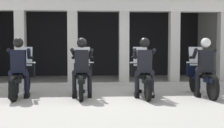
{
  "coord_description": "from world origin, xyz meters",
  "views": [
    {
      "loc": [
        -0.51,
        -8.22,
        1.32
      ],
      "look_at": [
        0.0,
        0.08,
        0.87
      ],
      "focal_mm": 47.57,
      "sensor_mm": 36.0,
      "label": 1
    }
  ],
  "objects_px": {
    "police_officer_far_right": "(205,62)",
    "motorcycle_center_left": "(82,78)",
    "police_officer_far_left": "(19,62)",
    "motorcycle_far_left": "(22,78)",
    "police_officer_center_right": "(144,62)",
    "motorcycle_center_right": "(143,78)",
    "motorcycle_far_right": "(201,77)",
    "police_officer_center_left": "(82,62)"
  },
  "relations": [
    {
      "from": "motorcycle_far_left",
      "to": "police_officer_far_left",
      "type": "distance_m",
      "value": 0.52
    },
    {
      "from": "police_officer_center_left",
      "to": "police_officer_far_right",
      "type": "distance_m",
      "value": 3.3
    },
    {
      "from": "motorcycle_center_right",
      "to": "police_officer_center_right",
      "type": "distance_m",
      "value": 0.52
    },
    {
      "from": "police_officer_far_left",
      "to": "motorcycle_center_left",
      "type": "relative_size",
      "value": 0.78
    },
    {
      "from": "police_officer_far_left",
      "to": "police_officer_center_right",
      "type": "distance_m",
      "value": 3.3
    },
    {
      "from": "police_officer_far_left",
      "to": "police_officer_far_right",
      "type": "xyz_separation_m",
      "value": [
        4.94,
        -0.12,
        0.0
      ]
    },
    {
      "from": "police_officer_center_right",
      "to": "motorcycle_far_left",
      "type": "bearing_deg",
      "value": 155.5
    },
    {
      "from": "motorcycle_center_right",
      "to": "police_officer_far_right",
      "type": "xyz_separation_m",
      "value": [
        1.65,
        -0.27,
        0.44
      ]
    },
    {
      "from": "police_officer_far_left",
      "to": "police_officer_center_left",
      "type": "xyz_separation_m",
      "value": [
        1.65,
        -0.04,
        0.0
      ]
    },
    {
      "from": "motorcycle_far_left",
      "to": "motorcycle_center_left",
      "type": "relative_size",
      "value": 1.0
    },
    {
      "from": "motorcycle_far_left",
      "to": "police_officer_far_right",
      "type": "height_order",
      "value": "police_officer_far_right"
    },
    {
      "from": "motorcycle_center_right",
      "to": "motorcycle_far_right",
      "type": "distance_m",
      "value": 1.65
    },
    {
      "from": "motorcycle_center_left",
      "to": "police_officer_far_right",
      "type": "xyz_separation_m",
      "value": [
        3.29,
        -0.36,
        0.44
      ]
    },
    {
      "from": "police_officer_center_left",
      "to": "police_officer_far_right",
      "type": "bearing_deg",
      "value": -17.73
    },
    {
      "from": "motorcycle_center_left",
      "to": "police_officer_center_left",
      "type": "bearing_deg",
      "value": -106.64
    },
    {
      "from": "motorcycle_center_left",
      "to": "police_officer_center_right",
      "type": "xyz_separation_m",
      "value": [
        1.65,
        -0.38,
        0.44
      ]
    },
    {
      "from": "motorcycle_center_left",
      "to": "motorcycle_far_left",
      "type": "bearing_deg",
      "value": 162.3
    },
    {
      "from": "motorcycle_center_left",
      "to": "police_officer_center_left",
      "type": "xyz_separation_m",
      "value": [
        -0.0,
        -0.28,
        0.44
      ]
    },
    {
      "from": "police_officer_center_left",
      "to": "motorcycle_center_right",
      "type": "relative_size",
      "value": 0.78
    },
    {
      "from": "motorcycle_far_left",
      "to": "police_officer_far_right",
      "type": "bearing_deg",
      "value": -11.82
    },
    {
      "from": "motorcycle_center_right",
      "to": "motorcycle_far_right",
      "type": "relative_size",
      "value": 1.0
    },
    {
      "from": "motorcycle_far_left",
      "to": "motorcycle_far_right",
      "type": "bearing_deg",
      "value": -8.54
    },
    {
      "from": "police_officer_far_left",
      "to": "motorcycle_center_right",
      "type": "distance_m",
      "value": 3.33
    },
    {
      "from": "police_officer_far_left",
      "to": "police_officer_far_right",
      "type": "relative_size",
      "value": 1.0
    },
    {
      "from": "police_officer_far_left",
      "to": "police_officer_far_right",
      "type": "height_order",
      "value": "same"
    },
    {
      "from": "motorcycle_far_left",
      "to": "motorcycle_center_right",
      "type": "relative_size",
      "value": 1.0
    },
    {
      "from": "motorcycle_center_left",
      "to": "police_officer_far_right",
      "type": "relative_size",
      "value": 1.29
    },
    {
      "from": "police_officer_center_left",
      "to": "motorcycle_far_right",
      "type": "bearing_deg",
      "value": -12.8
    },
    {
      "from": "police_officer_far_right",
      "to": "motorcycle_center_left",
      "type": "bearing_deg",
      "value": 162.0
    },
    {
      "from": "police_officer_far_left",
      "to": "motorcycle_center_left",
      "type": "bearing_deg",
      "value": 1.26
    },
    {
      "from": "police_officer_far_right",
      "to": "police_officer_center_left",
      "type": "bearing_deg",
      "value": 166.91
    },
    {
      "from": "police_officer_center_left",
      "to": "police_officer_far_right",
      "type": "xyz_separation_m",
      "value": [
        3.29,
        -0.08,
        0.0
      ]
    },
    {
      "from": "police_officer_far_left",
      "to": "motorcycle_center_right",
      "type": "height_order",
      "value": "police_officer_far_left"
    },
    {
      "from": "police_officer_far_left",
      "to": "motorcycle_far_left",
      "type": "bearing_deg",
      "value": 82.54
    },
    {
      "from": "motorcycle_center_left",
      "to": "motorcycle_far_right",
      "type": "xyz_separation_m",
      "value": [
        3.29,
        -0.08,
        0.0
      ]
    },
    {
      "from": "police_officer_center_left",
      "to": "motorcycle_far_right",
      "type": "relative_size",
      "value": 0.78
    },
    {
      "from": "police_officer_center_left",
      "to": "police_officer_center_right",
      "type": "relative_size",
      "value": 1.0
    },
    {
      "from": "motorcycle_center_right",
      "to": "police_officer_far_right",
      "type": "bearing_deg",
      "value": -26.55
    },
    {
      "from": "motorcycle_center_right",
      "to": "motorcycle_far_right",
      "type": "xyz_separation_m",
      "value": [
        1.65,
        0.02,
        0.0
      ]
    },
    {
      "from": "motorcycle_far_left",
      "to": "police_officer_far_left",
      "type": "height_order",
      "value": "police_officer_far_left"
    },
    {
      "from": "motorcycle_center_right",
      "to": "police_officer_center_left",
      "type": "bearing_deg",
      "value": 169.26
    },
    {
      "from": "motorcycle_center_right",
      "to": "police_officer_center_right",
      "type": "relative_size",
      "value": 1.29
    }
  ]
}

